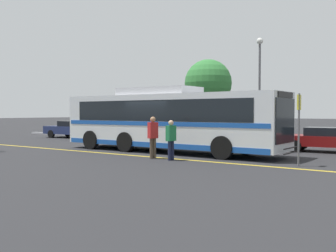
# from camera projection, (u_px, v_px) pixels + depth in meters

# --- Properties ---
(ground_plane) EXTENTS (220.00, 220.00, 0.00)m
(ground_plane) POSITION_uv_depth(u_px,v_px,m) (155.00, 152.00, 19.54)
(ground_plane) COLOR #262628
(lane_strip_0) EXTENTS (31.83, 0.20, 0.01)m
(lane_strip_0) POSITION_uv_depth(u_px,v_px,m) (140.00, 156.00, 17.81)
(lane_strip_0) COLOR gold
(lane_strip_0) RESTS_ON ground_plane
(curb_strip) EXTENTS (39.83, 0.36, 0.15)m
(curb_strip) POSITION_uv_depth(u_px,v_px,m) (228.00, 142.00, 25.10)
(curb_strip) COLOR #99999E
(curb_strip) RESTS_ON ground_plane
(transit_bus) EXTENTS (12.19, 2.81, 3.23)m
(transit_bus) POSITION_uv_depth(u_px,v_px,m) (168.00, 119.00, 19.57)
(transit_bus) COLOR silver
(transit_bus) RESTS_ON ground_plane
(parked_car_0) EXTENTS (4.67, 2.22, 1.31)m
(parked_car_0) POSITION_uv_depth(u_px,v_px,m) (73.00, 129.00, 30.50)
(parked_car_0) COLOR navy
(parked_car_0) RESTS_ON ground_plane
(parked_car_1) EXTENTS (4.49, 1.99, 1.33)m
(parked_car_1) POSITION_uv_depth(u_px,v_px,m) (140.00, 132.00, 26.39)
(parked_car_1) COLOR olive
(parked_car_1) RESTS_ON ground_plane
(parked_car_2) EXTENTS (4.10, 1.91, 1.42)m
(parked_car_2) POSITION_uv_depth(u_px,v_px,m) (217.00, 134.00, 23.39)
(parked_car_2) COLOR #335B33
(parked_car_2) RESTS_ON ground_plane
(parked_car_3) EXTENTS (4.92, 2.05, 1.24)m
(parked_car_3) POSITION_uv_depth(u_px,v_px,m) (329.00, 139.00, 19.49)
(parked_car_3) COLOR maroon
(parked_car_3) RESTS_ON ground_plane
(pedestrian_0) EXTENTS (0.28, 0.45, 1.66)m
(pedestrian_0) POSITION_uv_depth(u_px,v_px,m) (171.00, 138.00, 16.23)
(pedestrian_0) COLOR #191E38
(pedestrian_0) RESTS_ON ground_plane
(pedestrian_1) EXTENTS (0.32, 0.46, 1.80)m
(pedestrian_1) POSITION_uv_depth(u_px,v_px,m) (153.00, 135.00, 16.86)
(pedestrian_1) COLOR brown
(pedestrian_1) RESTS_ON ground_plane
(bus_stop_sign) EXTENTS (0.07, 0.40, 2.68)m
(bus_stop_sign) POSITION_uv_depth(u_px,v_px,m) (299.00, 121.00, 14.42)
(bus_stop_sign) COLOR #59595E
(bus_stop_sign) RESTS_ON ground_plane
(street_lamp) EXTENTS (0.40, 0.40, 6.67)m
(street_lamp) POSITION_uv_depth(u_px,v_px,m) (260.00, 76.00, 24.73)
(street_lamp) COLOR #59595E
(street_lamp) RESTS_ON ground_plane
(tree_0) EXTENTS (3.49, 3.49, 5.90)m
(tree_0) POSITION_uv_depth(u_px,v_px,m) (208.00, 83.00, 29.08)
(tree_0) COLOR #513823
(tree_0) RESTS_ON ground_plane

